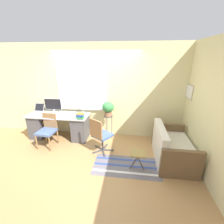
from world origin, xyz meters
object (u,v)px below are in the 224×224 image
Objects in this scene: laptop at (38,111)px; monitor at (53,105)px; couch_loveseat at (171,149)px; book_stack at (80,116)px; mouse at (58,116)px; plant_stand at (108,119)px; office_chair_swivel at (100,135)px; keyboard at (49,116)px; potted_plant at (108,108)px; desk_chair_wooden at (48,129)px; desk_lamp at (83,105)px; folding_stool at (138,155)px.

laptop is 0.51m from monitor.
book_stack is at bearing 79.17° from couch_loveseat.
monitor is 0.47m from mouse.
office_chair_swivel is at bearing -97.55° from plant_stand.
keyboard is 0.46× the size of plant_stand.
laptop is 0.50× the size of plant_stand.
laptop is at bearing 163.49° from mouse.
mouse is (0.74, -0.22, -0.04)m from laptop.
book_stack is at bearing -22.38° from monitor.
desk_chair_wooden is at bearing -160.04° from potted_plant.
office_chair_swivel is (0.66, -0.75, -0.52)m from desk_lamp.
mouse is 1.42m from office_chair_swivel.
folding_stool is at bearing -56.57° from potted_plant.
monitor reaches higher than desk_lamp.
monitor is at bearing 12.11° from laptop.
desk_chair_wooden is at bearing -160.04° from plant_stand.
mouse reaches higher than plant_stand.
couch_loveseat is at bearing -14.35° from monitor.
laptop reaches higher than office_chair_swivel.
desk_chair_wooden is 2.17× the size of potted_plant.
book_stack is at bearing -155.24° from potted_plant.
office_chair_swivel reaches higher than desk_chair_wooden.
laptop is 0.41× the size of desk_chair_wooden.
folding_stool is (2.50, -1.31, -0.59)m from monitor.
laptop is 2.15m from plant_stand.
keyboard is (0.48, -0.23, -0.04)m from laptop.
monitor is 8.81× the size of mouse.
laptop reaches higher than book_stack.
mouse is at bearing 1.97° from keyboard.
potted_plant is 1.60m from folding_stool.
monitor is 0.59× the size of desk_chair_wooden.
monitor is 1.39× the size of desk_lamp.
folding_stool is (1.53, -0.92, -0.45)m from book_stack.
monitor reaches higher than desk_chair_wooden.
potted_plant reaches higher than folding_stool.
desk_chair_wooden is at bearing -80.63° from monitor.
monitor is 1.06m from book_stack.
couch_loveseat is at bearing -8.98° from keyboard.
desk_chair_wooden is 2.05× the size of folding_stool.
couch_loveseat is 3.21× the size of potted_plant.
desk_chair_wooden is at bearing -74.60° from keyboard.
potted_plant is at bearing 0.82° from laptop.
desk_lamp is (0.66, 0.30, 0.26)m from mouse.
plant_stand is at bearing 123.43° from folding_stool.
desk_chair_wooden is 1.21× the size of plant_stand.
monitor is at bearing 177.65° from potted_plant.
desk_chair_wooden reaches higher than keyboard.
keyboard is 1.00m from desk_lamp.
potted_plant is at bearing 8.81° from keyboard.
laptop is 0.54m from keyboard.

